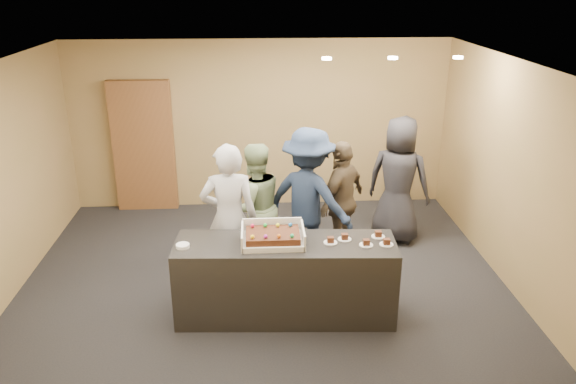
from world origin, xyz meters
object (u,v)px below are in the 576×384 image
at_px(storage_cabinet, 144,146).
at_px(serving_counter, 285,279).
at_px(sheet_cake, 273,235).
at_px(person_navy_man, 309,199).
at_px(person_server_grey, 229,219).
at_px(cake_box, 273,239).
at_px(plate_stack, 183,246).
at_px(person_brown_extra, 342,201).
at_px(person_dark_suit, 399,180).
at_px(person_sage_man, 254,207).

bearing_deg(storage_cabinet, serving_counter, -57.37).
distance_m(sheet_cake, person_navy_man, 1.28).
bearing_deg(person_server_grey, serving_counter, 133.04).
bearing_deg(serving_counter, cake_box, 172.74).
relative_size(plate_stack, person_brown_extra, 0.09).
bearing_deg(person_server_grey, person_dark_suit, -153.97).
bearing_deg(cake_box, storage_cabinet, 121.10).
height_order(serving_counter, person_brown_extra, person_brown_extra).
distance_m(person_sage_man, person_navy_man, 0.70).
xyz_separation_m(serving_counter, person_sage_man, (-0.34, 1.18, 0.39)).
xyz_separation_m(cake_box, person_navy_man, (0.49, 1.15, -0.02)).
xyz_separation_m(storage_cabinet, person_brown_extra, (2.91, -1.89, -0.23)).
bearing_deg(plate_stack, cake_box, 3.76).
relative_size(serving_counter, person_dark_suit, 1.32).
xyz_separation_m(storage_cabinet, person_navy_man, (2.44, -2.08, -0.12)).
relative_size(storage_cabinet, person_brown_extra, 1.29).
xyz_separation_m(cake_box, person_sage_man, (-0.20, 1.16, -0.11)).
distance_m(plate_stack, person_dark_suit, 3.37).
relative_size(sheet_cake, plate_stack, 3.98).
relative_size(sheet_cake, person_dark_suit, 0.31).
bearing_deg(person_sage_man, serving_counter, 82.14).
bearing_deg(serving_counter, person_server_grey, 137.96).
bearing_deg(storage_cabinet, person_sage_man, -49.86).
height_order(serving_counter, person_sage_man, person_sage_man).
bearing_deg(person_server_grey, plate_stack, 53.34).
distance_m(cake_box, person_server_grey, 0.78).
bearing_deg(person_dark_suit, sheet_cake, 74.11).
relative_size(person_navy_man, person_dark_suit, 1.02).
bearing_deg(serving_counter, sheet_cake, -176.86).
bearing_deg(serving_counter, person_sage_man, 108.98).
relative_size(sheet_cake, person_sage_man, 0.34).
bearing_deg(serving_counter, storage_cabinet, 125.76).
height_order(sheet_cake, plate_stack, sheet_cake).
distance_m(serving_counter, person_dark_suit, 2.56).
bearing_deg(cake_box, plate_stack, -176.24).
bearing_deg(person_server_grey, person_navy_man, -153.03).
distance_m(person_server_grey, person_navy_man, 1.13).
relative_size(serving_counter, plate_stack, 16.65).
relative_size(cake_box, sheet_cake, 1.17).
xyz_separation_m(storage_cabinet, cake_box, (1.95, -3.23, -0.11)).
height_order(person_server_grey, person_brown_extra, person_server_grey).
bearing_deg(sheet_cake, cake_box, 89.09).
relative_size(cake_box, person_brown_extra, 0.41).
xyz_separation_m(serving_counter, person_navy_man, (0.36, 1.17, 0.48)).
relative_size(person_navy_man, person_brown_extra, 1.14).
bearing_deg(storage_cabinet, plate_stack, -73.30).
bearing_deg(plate_stack, person_dark_suit, 34.19).
xyz_separation_m(cake_box, person_brown_extra, (0.96, 1.34, -0.13)).
height_order(plate_stack, person_navy_man, person_navy_man).
height_order(person_navy_man, person_dark_suit, person_navy_man).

